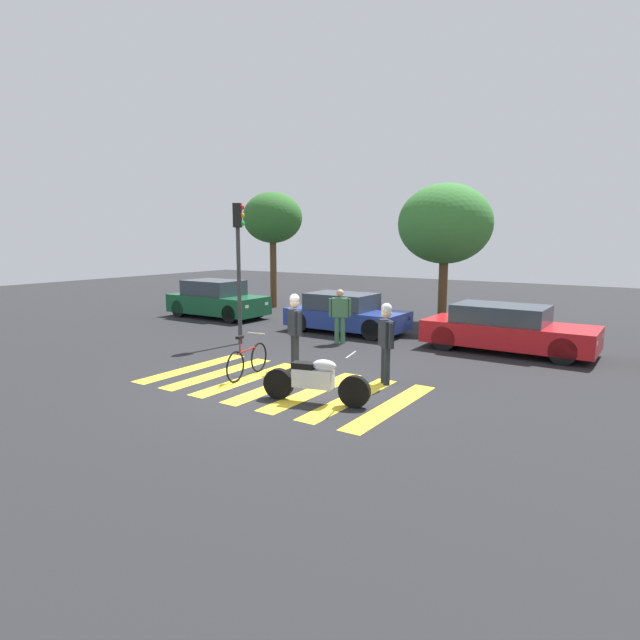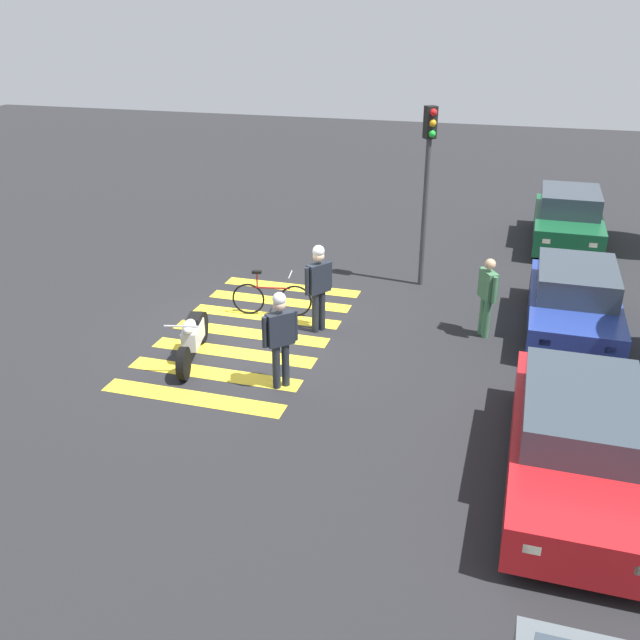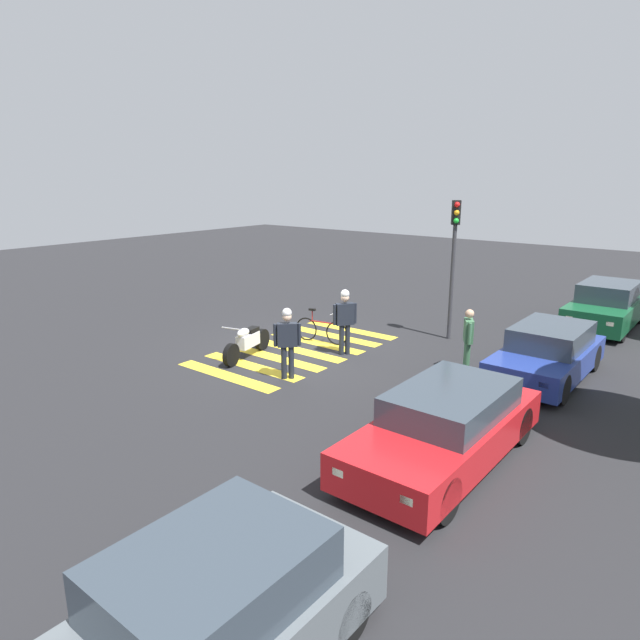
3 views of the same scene
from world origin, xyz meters
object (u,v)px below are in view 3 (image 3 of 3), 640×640
at_px(pedestrian_bystander, 468,337).
at_px(car_blue_hatchback, 548,353).
at_px(officer_on_foot, 287,338).
at_px(car_grey_coupe, 204,624).
at_px(car_green_compact, 606,307).
at_px(car_red_convertible, 446,427).
at_px(police_motorcycle, 247,342).
at_px(traffic_light_pole, 454,248).
at_px(leaning_bicycle, 321,330).
at_px(officer_by_motorcycle, 345,317).

relative_size(pedestrian_bystander, car_blue_hatchback, 0.40).
relative_size(officer_on_foot, car_grey_coupe, 0.46).
height_order(car_green_compact, car_red_convertible, car_green_compact).
bearing_deg(police_motorcycle, traffic_light_pole, 145.24).
bearing_deg(police_motorcycle, car_grey_coupe, 43.25).
bearing_deg(traffic_light_pole, police_motorcycle, -34.76).
relative_size(officer_on_foot, car_green_compact, 0.43).
height_order(leaning_bicycle, car_red_convertible, car_red_convertible).
distance_m(car_green_compact, car_blue_hatchback, 6.03).
distance_m(police_motorcycle, officer_by_motorcycle, 2.77).
height_order(car_blue_hatchback, car_red_convertible, car_blue_hatchback).
relative_size(car_red_convertible, traffic_light_pole, 1.10).
height_order(officer_on_foot, officer_by_motorcycle, officer_by_motorcycle).
bearing_deg(car_green_compact, pedestrian_bystander, -14.49).
height_order(pedestrian_bystander, car_grey_coupe, pedestrian_bystander).
height_order(officer_on_foot, traffic_light_pole, traffic_light_pole).
bearing_deg(officer_on_foot, pedestrian_bystander, 134.03).
bearing_deg(car_grey_coupe, pedestrian_bystander, -170.24).
xyz_separation_m(officer_on_foot, traffic_light_pole, (-5.65, 1.60, 1.77)).
bearing_deg(car_blue_hatchback, pedestrian_bystander, -64.13).
distance_m(police_motorcycle, traffic_light_pole, 6.66).
distance_m(leaning_bicycle, officer_on_foot, 3.22).
bearing_deg(car_green_compact, officer_on_foot, -26.70).
relative_size(police_motorcycle, officer_by_motorcycle, 1.17).
bearing_deg(officer_on_foot, car_red_convertible, 74.56).
xyz_separation_m(police_motorcycle, officer_by_motorcycle, (-1.89, 1.92, 0.63)).
bearing_deg(officer_on_foot, leaning_bicycle, -156.98).
bearing_deg(traffic_light_pole, car_green_compact, 141.75).
height_order(officer_by_motorcycle, car_grey_coupe, officer_by_motorcycle).
bearing_deg(car_blue_hatchback, traffic_light_pole, -116.05).
bearing_deg(car_red_convertible, pedestrian_bystander, -160.55).
distance_m(officer_on_foot, car_red_convertible, 5.05).
bearing_deg(car_blue_hatchback, car_red_convertible, -1.45).
relative_size(police_motorcycle, car_blue_hatchback, 0.53).
relative_size(leaning_bicycle, car_green_compact, 0.42).
distance_m(officer_by_motorcycle, car_green_compact, 9.14).
height_order(leaning_bicycle, pedestrian_bystander, pedestrian_bystander).
bearing_deg(leaning_bicycle, pedestrian_bystander, 93.24).
relative_size(police_motorcycle, traffic_light_pole, 0.52).
xyz_separation_m(car_blue_hatchback, car_red_convertible, (5.33, -0.13, 0.01)).
bearing_deg(police_motorcycle, officer_on_foot, 74.57).
xyz_separation_m(pedestrian_bystander, car_blue_hatchback, (-0.84, 1.72, -0.30)).
bearing_deg(traffic_light_pole, pedestrian_bystander, 33.82).
bearing_deg(leaning_bicycle, police_motorcycle, -16.91).
relative_size(leaning_bicycle, car_blue_hatchback, 0.42).
bearing_deg(car_blue_hatchback, leaning_bicycle, -80.07).
bearing_deg(officer_on_foot, police_motorcycle, -105.43).
xyz_separation_m(officer_on_foot, car_grey_coupe, (6.84, 4.99, -0.36)).
height_order(officer_by_motorcycle, car_green_compact, officer_by_motorcycle).
bearing_deg(car_grey_coupe, officer_on_foot, -143.90).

